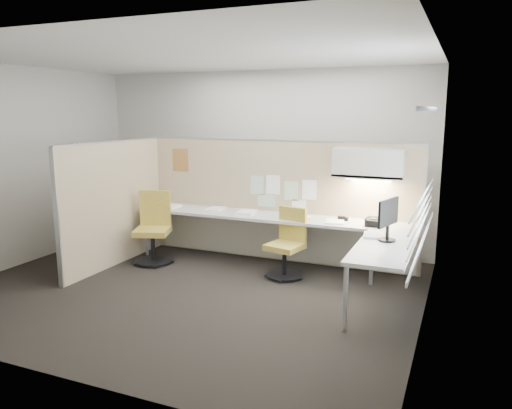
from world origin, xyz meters
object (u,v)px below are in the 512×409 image
at_px(chair_left, 154,230).
at_px(phone, 373,222).
at_px(chair_right, 287,245).
at_px(desk, 291,229).
at_px(monitor, 388,217).

distance_m(chair_left, phone, 3.12).
distance_m(chair_right, phone, 1.16).
relative_size(desk, monitor, 8.32).
bearing_deg(phone, chair_right, -162.88).
relative_size(chair_left, chair_right, 1.12).
xyz_separation_m(desk, phone, (1.10, 0.05, 0.18)).
height_order(monitor, phone, monitor).
xyz_separation_m(chair_left, monitor, (3.35, -0.29, 0.53)).
xyz_separation_m(chair_right, phone, (1.07, 0.26, 0.36)).
bearing_deg(chair_right, monitor, -5.97).
xyz_separation_m(desk, chair_left, (-1.98, -0.35, -0.13)).
height_order(chair_left, chair_right, chair_left).
bearing_deg(desk, monitor, -25.23).
distance_m(desk, phone, 1.11).
distance_m(chair_left, chair_right, 2.01).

